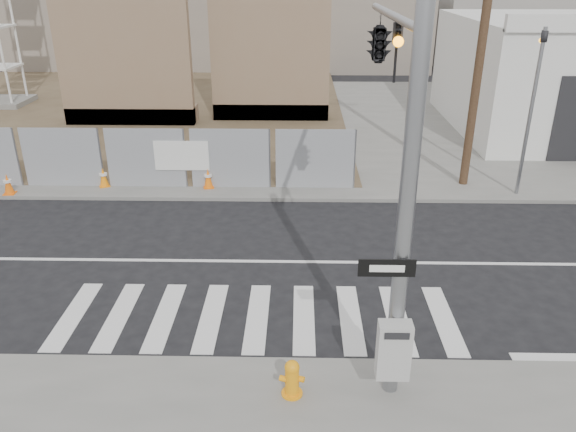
{
  "coord_description": "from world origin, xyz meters",
  "views": [
    {
      "loc": [
        0.87,
        -12.63,
        6.91
      ],
      "look_at": [
        0.61,
        -0.26,
        1.4
      ],
      "focal_mm": 35.0,
      "sensor_mm": 36.0,
      "label": 1
    }
  ],
  "objects_px": {
    "fire_hydrant": "(292,378)",
    "signal_pole": "(386,91)",
    "traffic_cone_c": "(103,177)",
    "traffic_cone_d": "(208,178)",
    "traffic_cone_b": "(8,184)"
  },
  "relations": [
    {
      "from": "signal_pole",
      "to": "fire_hydrant",
      "type": "xyz_separation_m",
      "value": [
        -1.72,
        -2.95,
        -4.31
      ]
    },
    {
      "from": "signal_pole",
      "to": "fire_hydrant",
      "type": "distance_m",
      "value": 5.5
    },
    {
      "from": "fire_hydrant",
      "to": "traffic_cone_c",
      "type": "relative_size",
      "value": 1.06
    },
    {
      "from": "traffic_cone_c",
      "to": "traffic_cone_d",
      "type": "bearing_deg",
      "value": -0.89
    },
    {
      "from": "fire_hydrant",
      "to": "traffic_cone_d",
      "type": "xyz_separation_m",
      "value": [
        -2.94,
        9.91,
        -0.02
      ]
    },
    {
      "from": "signal_pole",
      "to": "fire_hydrant",
      "type": "relative_size",
      "value": 9.98
    },
    {
      "from": "fire_hydrant",
      "to": "traffic_cone_b",
      "type": "bearing_deg",
      "value": 154.63
    },
    {
      "from": "signal_pole",
      "to": "fire_hydrant",
      "type": "height_order",
      "value": "signal_pole"
    },
    {
      "from": "fire_hydrant",
      "to": "signal_pole",
      "type": "bearing_deg",
      "value": 78.99
    },
    {
      "from": "traffic_cone_c",
      "to": "traffic_cone_d",
      "type": "relative_size",
      "value": 1.0
    },
    {
      "from": "traffic_cone_b",
      "to": "traffic_cone_d",
      "type": "bearing_deg",
      "value": 6.22
    },
    {
      "from": "signal_pole",
      "to": "traffic_cone_d",
      "type": "bearing_deg",
      "value": 123.76
    },
    {
      "from": "signal_pole",
      "to": "traffic_cone_d",
      "type": "xyz_separation_m",
      "value": [
        -4.66,
        6.96,
        -4.34
      ]
    },
    {
      "from": "traffic_cone_b",
      "to": "traffic_cone_d",
      "type": "height_order",
      "value": "traffic_cone_b"
    },
    {
      "from": "traffic_cone_d",
      "to": "fire_hydrant",
      "type": "bearing_deg",
      "value": -73.48
    }
  ]
}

